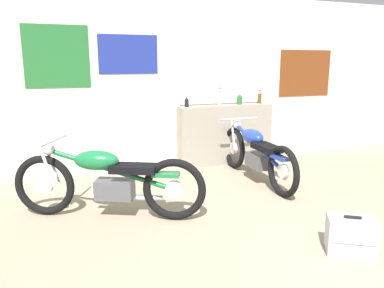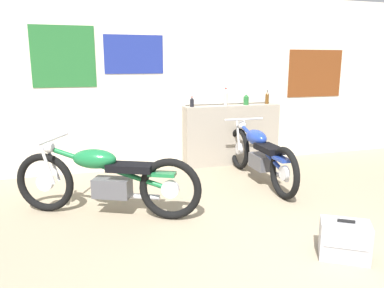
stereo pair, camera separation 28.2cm
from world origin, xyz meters
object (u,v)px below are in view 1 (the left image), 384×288
bottle_right_center (260,98)px  motorcycle_green (108,181)px  bottle_leftmost (187,102)px  bottle_left_center (220,98)px  hard_case_silver (351,236)px  motorcycle_blue (256,153)px  bottle_center (240,99)px

bottle_right_center → motorcycle_green: bearing=-149.8°
bottle_leftmost → motorcycle_green: bearing=-132.8°
bottle_left_center → motorcycle_green: size_ratio=0.15×
bottle_left_center → hard_case_silver: bearing=-92.9°
bottle_left_center → bottle_right_center: (0.80, 0.07, -0.03)m
bottle_right_center → bottle_leftmost: bearing=-178.4°
motorcycle_blue → motorcycle_green: 2.30m
motorcycle_blue → bottle_center: bearing=75.8°
bottle_leftmost → bottle_center: 0.97m
bottle_center → motorcycle_blue: bearing=-104.2°
bottle_leftmost → bottle_center: size_ratio=0.86×
bottle_leftmost → motorcycle_blue: 1.43m
bottle_leftmost → bottle_right_center: size_ratio=0.71×
motorcycle_green → bottle_right_center: bearing=30.2°
bottle_leftmost → motorcycle_blue: size_ratio=0.08×
bottle_left_center → bottle_center: size_ratio=1.55×
bottle_left_center → bottle_right_center: bottle_left_center is taller
bottle_center → bottle_leftmost: bearing=-179.3°
bottle_left_center → motorcycle_green: (-2.10, -1.62, -0.71)m
bottle_right_center → motorcycle_blue: size_ratio=0.11×
motorcycle_blue → hard_case_silver: bearing=-97.3°
bottle_left_center → hard_case_silver: 3.38m
bottle_center → motorcycle_blue: (-0.27, -1.07, -0.68)m
bottle_right_center → motorcycle_green: size_ratio=0.12×
motorcycle_green → motorcycle_blue: bearing=15.0°
bottle_right_center → motorcycle_blue: 1.46m
bottle_left_center → bottle_leftmost: bearing=177.2°
bottle_left_center → bottle_center: bearing=5.8°
bottle_left_center → bottle_center: 0.40m
bottle_leftmost → bottle_left_center: bearing=-2.8°
bottle_right_center → hard_case_silver: (-0.96, -3.30, -0.94)m
motorcycle_blue → hard_case_silver: size_ratio=4.20×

